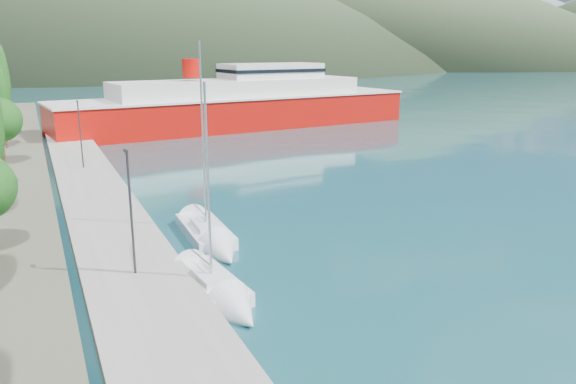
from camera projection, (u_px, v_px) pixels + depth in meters
name	position (u px, v px, depth m)	size (l,w,h in m)	color
ground	(93.00, 100.00, 126.09)	(1400.00, 1400.00, 0.00)	#184C53
quay	(102.00, 209.00, 39.59)	(5.00, 88.00, 0.80)	gray
lamp_posts	(125.00, 200.00, 28.03)	(0.15, 49.94, 6.06)	#2D2D33
sailboat_near	(224.00, 299.00, 25.73)	(2.99, 7.78, 10.91)	silver
sailboat_mid	(214.00, 242.00, 33.10)	(2.57, 8.92, 12.75)	silver
ferry	(241.00, 106.00, 81.76)	(53.72, 17.41, 10.48)	#B30C07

